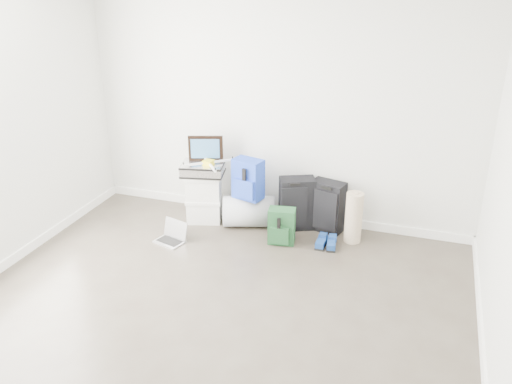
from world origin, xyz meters
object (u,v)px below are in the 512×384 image
(carry_on, at_px, (327,207))
(laptop, at_px, (172,236))
(briefcase, at_px, (203,169))
(large_suitcase, at_px, (297,204))
(duffel_bag, at_px, (249,211))
(boxes_stack, at_px, (204,197))

(carry_on, relative_size, laptop, 1.61)
(briefcase, relative_size, carry_on, 0.80)
(briefcase, relative_size, laptop, 1.30)
(briefcase, bearing_deg, laptop, -114.77)
(briefcase, xyz_separation_m, carry_on, (1.42, 0.20, -0.35))
(large_suitcase, height_order, carry_on, large_suitcase)
(laptop, bearing_deg, briefcase, 93.68)
(briefcase, height_order, duffel_bag, briefcase)
(boxes_stack, distance_m, carry_on, 1.44)
(boxes_stack, relative_size, large_suitcase, 0.96)
(laptop, bearing_deg, large_suitcase, 47.67)
(briefcase, distance_m, duffel_bag, 0.72)
(carry_on, bearing_deg, briefcase, -157.11)
(briefcase, height_order, carry_on, briefcase)
(carry_on, bearing_deg, large_suitcase, -156.19)
(large_suitcase, bearing_deg, carry_on, -15.20)
(large_suitcase, bearing_deg, briefcase, 163.60)
(duffel_bag, relative_size, laptop, 1.61)
(duffel_bag, bearing_deg, carry_on, -6.36)
(briefcase, distance_m, laptop, 0.85)
(boxes_stack, xyz_separation_m, carry_on, (1.42, 0.20, 0.00))
(carry_on, bearing_deg, boxes_stack, -157.11)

